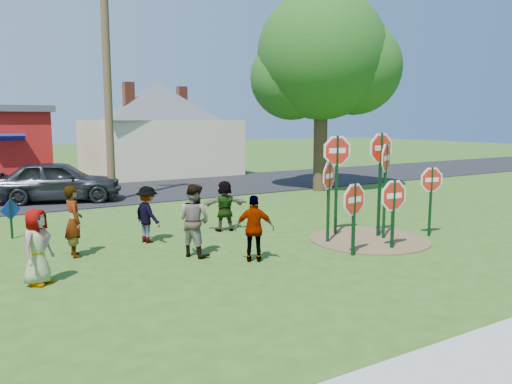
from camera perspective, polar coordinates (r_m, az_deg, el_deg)
ground at (r=12.24m, az=-6.14°, el=-7.09°), size 120.00×120.00×0.00m
road at (r=22.99m, az=-18.32°, el=-0.19°), size 120.00×7.50×0.04m
dirt_patch at (r=13.92m, az=12.80°, el=-5.30°), size 3.20×3.20×0.03m
cream_house at (r=30.56m, az=-11.16°, el=7.53°), size 9.40×9.40×6.50m
stop_sign_a at (r=12.03m, az=11.14°, el=-1.40°), size 1.05×0.19×1.89m
stop_sign_b at (r=14.06m, az=9.23°, el=3.68°), size 1.12×0.28×2.95m
stop_sign_c at (r=14.03m, az=14.05°, el=3.53°), size 1.12×0.08×3.03m
stop_sign_d at (r=13.80m, az=14.61°, el=2.82°), size 0.93×0.53×2.75m
stop_sign_e at (r=12.87m, az=15.44°, el=-0.90°), size 1.08×0.10×1.90m
stop_sign_f at (r=14.59m, az=19.40°, el=0.79°), size 0.91×0.27×2.06m
stop_sign_g at (r=13.14m, az=8.31°, el=0.97°), size 0.90×0.49×2.29m
blue_diamond_d at (r=15.15m, az=-26.24°, el=-2.33°), size 0.54×0.24×1.09m
person_a at (r=10.72m, az=-23.73°, el=-5.75°), size 0.86×0.87×1.52m
person_b at (r=12.56m, az=-20.12°, el=-3.16°), size 0.42×0.63×1.70m
person_c at (r=11.94m, az=-7.10°, el=-3.22°), size 0.98×1.05×1.74m
person_d at (r=13.49m, az=-12.30°, el=-2.52°), size 0.77×1.07×1.50m
person_e at (r=11.39m, az=-0.17°, el=-4.21°), size 0.97×0.79×1.54m
person_f at (r=14.56m, az=-3.61°, el=-1.58°), size 1.45×0.79×1.49m
suv at (r=21.05m, az=-21.67°, el=1.18°), size 5.12×3.26×1.62m
utility_pole at (r=20.65m, az=-16.68°, el=13.51°), size 2.29×1.08×9.96m
leafy_tree at (r=23.21m, az=7.83°, el=14.49°), size 6.32×5.77×8.98m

